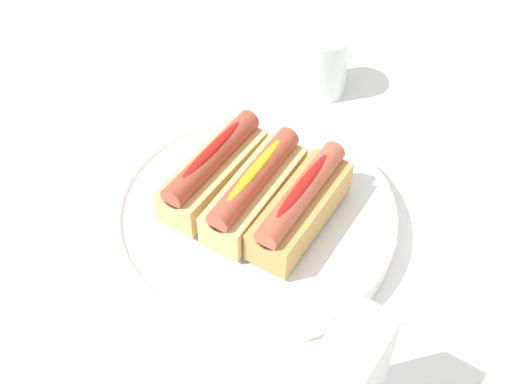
# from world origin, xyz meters

# --- Properties ---
(ground_plane) EXTENTS (2.40, 2.40, 0.00)m
(ground_plane) POSITION_xyz_m (0.00, 0.00, 0.00)
(ground_plane) COLOR white
(serving_bowl) EXTENTS (0.32, 0.32, 0.03)m
(serving_bowl) POSITION_xyz_m (-0.00, 0.01, 0.02)
(serving_bowl) COLOR white
(serving_bowl) RESTS_ON ground_plane
(hotdog_front) EXTENTS (0.16, 0.09, 0.06)m
(hotdog_front) POSITION_xyz_m (-0.02, -0.05, 0.06)
(hotdog_front) COLOR #DBB270
(hotdog_front) RESTS_ON serving_bowl
(hotdog_back) EXTENTS (0.16, 0.08, 0.06)m
(hotdog_back) POSITION_xyz_m (-0.00, 0.01, 0.06)
(hotdog_back) COLOR #DBB270
(hotdog_back) RESTS_ON serving_bowl
(hotdog_side) EXTENTS (0.16, 0.09, 0.06)m
(hotdog_side) POSITION_xyz_m (0.01, 0.06, 0.06)
(hotdog_side) COLOR tan
(hotdog_side) RESTS_ON serving_bowl
(water_glass) EXTENTS (0.07, 0.07, 0.09)m
(water_glass) POSITION_xyz_m (-0.26, 0.02, 0.04)
(water_glass) COLOR white
(water_glass) RESTS_ON ground_plane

